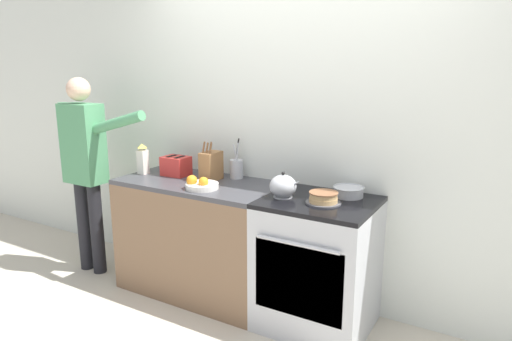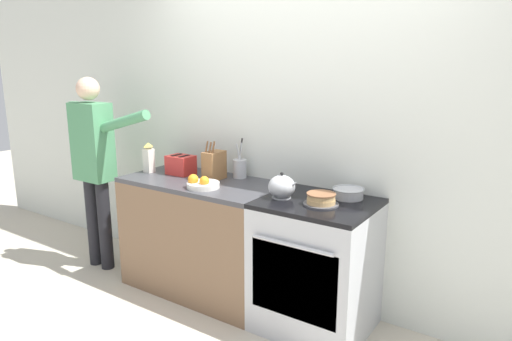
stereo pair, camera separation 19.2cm
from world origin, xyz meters
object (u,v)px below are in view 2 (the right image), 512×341
at_px(stove_range, 316,266).
at_px(knife_block, 214,165).
at_px(utensil_crock, 240,168).
at_px(milk_carton, 149,158).
at_px(fruit_bowl, 202,184).
at_px(person_baker, 94,157).
at_px(layer_cake, 321,199).
at_px(toaster, 181,165).
at_px(tea_kettle, 282,187).
at_px(mixing_bowl, 348,193).

bearing_deg(stove_range, knife_block, 174.91).
xyz_separation_m(utensil_crock, milk_carton, (-0.72, -0.26, 0.04)).
bearing_deg(fruit_bowl, person_baker, -179.05).
bearing_deg(milk_carton, person_baker, -162.77).
relative_size(knife_block, fruit_bowl, 1.28).
bearing_deg(layer_cake, toaster, 174.71).
xyz_separation_m(layer_cake, person_baker, (-2.05, -0.13, 0.06)).
height_order(tea_kettle, person_baker, person_baker).
distance_m(stove_range, milk_carton, 1.61).
distance_m(fruit_bowl, toaster, 0.48).
bearing_deg(toaster, knife_block, 2.76).
bearing_deg(layer_cake, tea_kettle, -179.00).
height_order(layer_cake, fruit_bowl, fruit_bowl).
height_order(layer_cake, tea_kettle, tea_kettle).
bearing_deg(toaster, milk_carton, -159.42).
relative_size(tea_kettle, milk_carton, 0.89).
relative_size(layer_cake, person_baker, 0.14).
height_order(utensil_crock, milk_carton, utensil_crock).
bearing_deg(stove_range, mixing_bowl, 52.81).
height_order(tea_kettle, fruit_bowl, tea_kettle).
height_order(stove_range, layer_cake, layer_cake).
bearing_deg(mixing_bowl, layer_cake, -110.01).
bearing_deg(stove_range, milk_carton, -178.81).
bearing_deg(knife_block, toaster, -177.24).
height_order(tea_kettle, toaster, tea_kettle).
bearing_deg(person_baker, fruit_bowl, 13.04).
xyz_separation_m(knife_block, fruit_bowl, (0.09, -0.25, -0.08)).
relative_size(utensil_crock, milk_carton, 1.25).
relative_size(tea_kettle, mixing_bowl, 1.05).
distance_m(layer_cake, tea_kettle, 0.29).
height_order(knife_block, utensil_crock, utensil_crock).
bearing_deg(utensil_crock, mixing_bowl, -3.39).
relative_size(layer_cake, utensil_crock, 0.73).
xyz_separation_m(layer_cake, utensil_crock, (-0.84, 0.29, 0.04)).
relative_size(layer_cake, knife_block, 0.75).
xyz_separation_m(mixing_bowl, fruit_bowl, (-0.97, -0.34, -0.00)).
height_order(mixing_bowl, fruit_bowl, fruit_bowl).
height_order(utensil_crock, toaster, utensil_crock).
bearing_deg(layer_cake, stove_range, 132.28).
xyz_separation_m(tea_kettle, mixing_bowl, (0.37, 0.24, -0.04)).
distance_m(layer_cake, toaster, 1.31).
bearing_deg(toaster, stove_range, -3.02).
xyz_separation_m(stove_range, utensil_crock, (-0.79, 0.23, 0.53)).
relative_size(stove_range, milk_carton, 3.63).
bearing_deg(person_baker, knife_block, 25.91).
bearing_deg(milk_carton, fruit_bowl, -11.25).
relative_size(layer_cake, tea_kettle, 1.03).
height_order(fruit_bowl, milk_carton, milk_carton).
relative_size(knife_block, milk_carton, 1.22).
bearing_deg(tea_kettle, mixing_bowl, 32.73).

